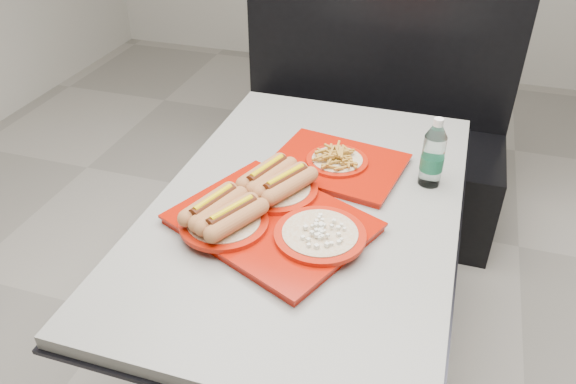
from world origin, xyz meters
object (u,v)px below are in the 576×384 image
(booth_bench, at_px, (366,136))
(tray_far, at_px, (337,162))
(tray_near, at_px, (267,212))
(diner_table, at_px, (307,243))
(water_bottle, at_px, (433,156))

(booth_bench, xyz_separation_m, tray_far, (0.04, -0.88, 0.37))
(tray_near, bearing_deg, diner_table, 60.40)
(booth_bench, bearing_deg, diner_table, -90.00)
(booth_bench, height_order, water_bottle, booth_bench)
(booth_bench, bearing_deg, water_bottle, -68.80)
(diner_table, xyz_separation_m, tray_far, (0.04, 0.21, 0.19))
(diner_table, relative_size, tray_far, 3.05)
(tray_far, bearing_deg, diner_table, -100.96)
(tray_near, bearing_deg, water_bottle, 40.01)
(tray_far, distance_m, water_bottle, 0.31)
(tray_near, relative_size, tray_far, 1.36)
(diner_table, height_order, booth_bench, booth_bench)
(diner_table, distance_m, tray_far, 0.29)
(diner_table, relative_size, tray_near, 2.23)
(diner_table, xyz_separation_m, booth_bench, (0.00, 1.09, -0.18))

